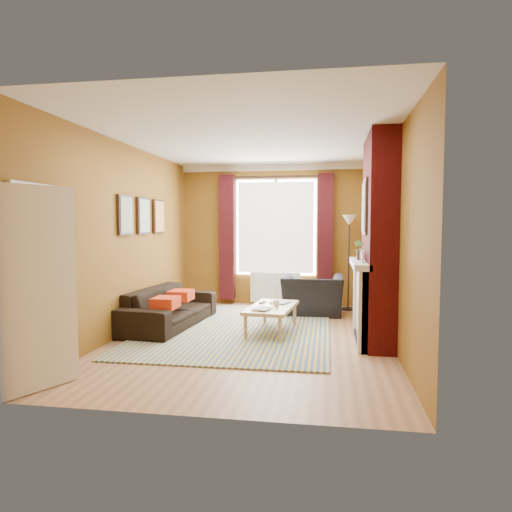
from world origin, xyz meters
name	(u,v)px	position (x,y,z in m)	size (l,w,h in m)	color
ground	(253,337)	(0.00, 0.00, 0.00)	(5.50, 5.50, 0.00)	#916442
room_walls	(300,240)	(0.64, 0.27, 1.39)	(3.82, 5.54, 2.83)	brown
striped_rug	(238,329)	(-0.31, 0.44, 0.01)	(2.79, 3.85, 0.02)	#315587
sofa	(170,307)	(-1.42, 0.48, 0.31)	(2.11, 0.82, 0.61)	black
armchair	(312,295)	(0.77, 1.80, 0.35)	(1.08, 0.94, 0.70)	black
coffee_table	(272,309)	(0.23, 0.30, 0.36)	(0.74, 1.28, 0.41)	tan
wicker_stool	(311,298)	(0.72, 2.40, 0.20)	(0.36, 0.36, 0.39)	#A07C45
floor_lamp	(349,235)	(1.42, 2.38, 1.41)	(0.34, 0.34, 1.79)	black
book_a	(256,308)	(0.04, -0.02, 0.42)	(0.21, 0.29, 0.03)	#999999
book_b	(274,302)	(0.23, 0.59, 0.42)	(0.23, 0.32, 0.02)	#999999
mug	(276,304)	(0.30, 0.24, 0.45)	(0.10, 0.10, 0.09)	#999999
tv_remote	(262,302)	(0.05, 0.52, 0.42)	(0.09, 0.16, 0.02)	#29292C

